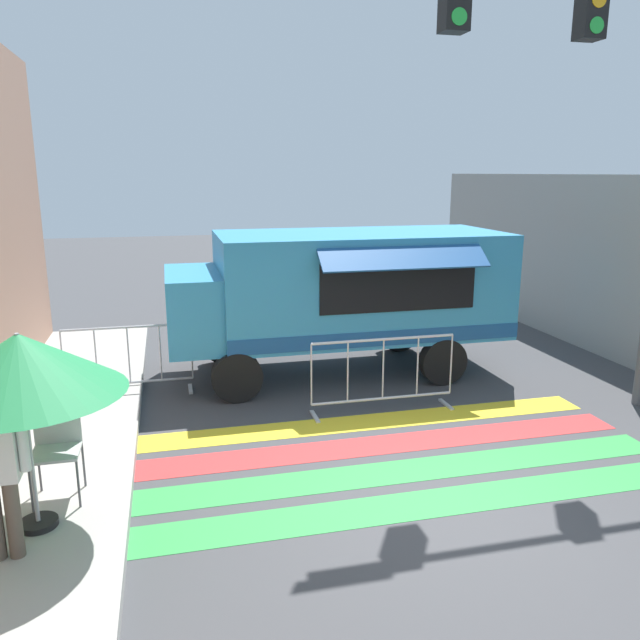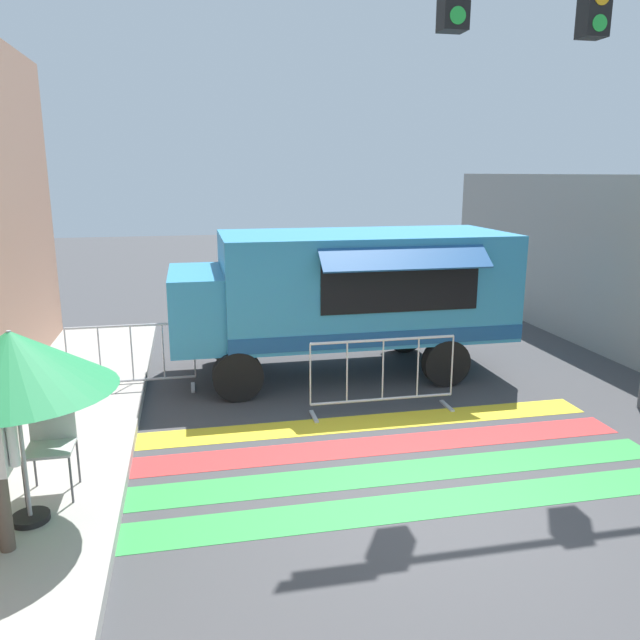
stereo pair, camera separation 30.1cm
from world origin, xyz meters
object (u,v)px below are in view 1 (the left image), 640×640
traffic_signal_pole (591,79)px  folding_chair (57,440)px  food_truck (335,289)px  barricade_front (383,375)px  patio_umbrella (20,365)px  barricade_side (129,361)px

traffic_signal_pole → folding_chair: size_ratio=6.44×
food_truck → barricade_front: bearing=-84.3°
patio_umbrella → barricade_front: bearing=28.8°
folding_chair → barricade_front: bearing=21.8°
food_truck → patio_umbrella: bearing=-133.5°
patio_umbrella → barricade_side: size_ratio=0.97×
food_truck → barricade_side: 3.59m
patio_umbrella → folding_chair: size_ratio=1.90×
patio_umbrella → folding_chair: bearing=78.5°
barricade_side → traffic_signal_pole: bearing=-20.3°
barricade_front → barricade_side: same height
barricade_side → patio_umbrella: bearing=-99.3°
food_truck → traffic_signal_pole: 4.90m
traffic_signal_pole → barricade_side: traffic_signal_pole is taller
patio_umbrella → folding_chair: patio_umbrella is taller
barricade_front → traffic_signal_pole: bearing=-14.4°
traffic_signal_pole → barricade_front: size_ratio=2.98×
food_truck → traffic_signal_pole: bearing=-43.7°
barricade_side → barricade_front: bearing=-24.2°
barricade_front → folding_chair: bearing=-157.1°
traffic_signal_pole → barricade_front: (-2.53, 0.65, -4.07)m
folding_chair → patio_umbrella: bearing=-102.6°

